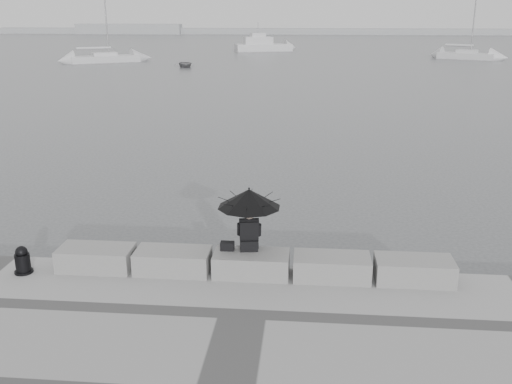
# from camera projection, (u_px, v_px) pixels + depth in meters

# --- Properties ---
(ground) EXTENTS (360.00, 360.00, 0.00)m
(ground) POSITION_uv_depth(u_px,v_px,m) (253.00, 286.00, 12.78)
(ground) COLOR #444649
(ground) RESTS_ON ground
(stone_block_far_left) EXTENTS (1.60, 0.80, 0.50)m
(stone_block_far_left) POSITION_uv_depth(u_px,v_px,m) (96.00, 258.00, 12.42)
(stone_block_far_left) COLOR gray
(stone_block_far_left) RESTS_ON promenade
(stone_block_left) EXTENTS (1.60, 0.80, 0.50)m
(stone_block_left) POSITION_uv_depth(u_px,v_px,m) (173.00, 261.00, 12.28)
(stone_block_left) COLOR gray
(stone_block_left) RESTS_ON promenade
(stone_block_centre) EXTENTS (1.60, 0.80, 0.50)m
(stone_block_centre) POSITION_uv_depth(u_px,v_px,m) (251.00, 264.00, 12.13)
(stone_block_centre) COLOR gray
(stone_block_centre) RESTS_ON promenade
(stone_block_right) EXTENTS (1.60, 0.80, 0.50)m
(stone_block_right) POSITION_uv_depth(u_px,v_px,m) (332.00, 267.00, 11.98)
(stone_block_right) COLOR gray
(stone_block_right) RESTS_ON promenade
(stone_block_far_right) EXTENTS (1.60, 0.80, 0.50)m
(stone_block_far_right) POSITION_uv_depth(u_px,v_px,m) (414.00, 270.00, 11.83)
(stone_block_far_right) COLOR gray
(stone_block_far_right) RESTS_ON promenade
(seated_person) EXTENTS (1.35, 1.35, 1.39)m
(seated_person) POSITION_uv_depth(u_px,v_px,m) (249.00, 204.00, 11.95)
(seated_person) COLOR black
(seated_person) RESTS_ON stone_block_centre
(bag) EXTENTS (0.29, 0.17, 0.19)m
(bag) POSITION_uv_depth(u_px,v_px,m) (227.00, 246.00, 12.19)
(bag) COLOR black
(bag) RESTS_ON stone_block_centre
(mooring_bollard) EXTENTS (0.39, 0.39, 0.62)m
(mooring_bollard) POSITION_uv_depth(u_px,v_px,m) (23.00, 262.00, 12.21)
(mooring_bollard) COLOR black
(mooring_bollard) RESTS_ON promenade
(distant_landmass) EXTENTS (180.00, 8.00, 2.80)m
(distant_landmass) POSITION_uv_depth(u_px,v_px,m) (277.00, 31.00, 159.95)
(distant_landmass) COLOR #979A9C
(distant_landmass) RESTS_ON ground
(sailboat_left) EXTENTS (8.27, 6.49, 12.90)m
(sailboat_left) POSITION_uv_depth(u_px,v_px,m) (105.00, 58.00, 70.02)
(sailboat_left) COLOR #BABABD
(sailboat_left) RESTS_ON ground
(sailboat_right) EXTENTS (7.47, 5.57, 12.90)m
(sailboat_right) POSITION_uv_depth(u_px,v_px,m) (467.00, 55.00, 74.93)
(sailboat_right) COLOR #BABABD
(sailboat_right) RESTS_ON ground
(motor_cruiser) EXTENTS (9.30, 5.45, 4.50)m
(motor_cruiser) POSITION_uv_depth(u_px,v_px,m) (263.00, 45.00, 90.19)
(motor_cruiser) COLOR #BABABD
(motor_cruiser) RESTS_ON ground
(dinghy) EXTENTS (3.65, 2.37, 0.57)m
(dinghy) POSITION_uv_depth(u_px,v_px,m) (185.00, 64.00, 64.20)
(dinghy) COLOR gray
(dinghy) RESTS_ON ground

